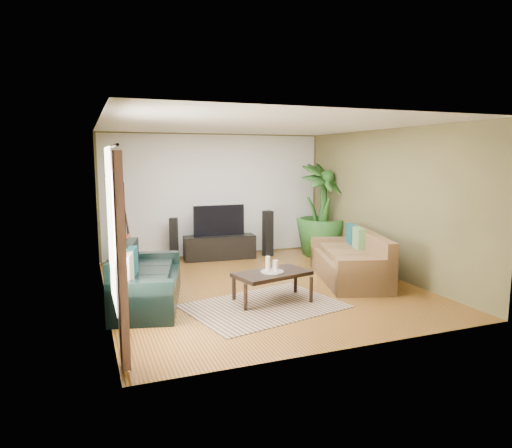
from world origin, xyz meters
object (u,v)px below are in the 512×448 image
tv_stand (220,247)px  side_table (125,280)px  television (219,220)px  speaker_right (268,234)px  sofa_right (349,257)px  potted_plant (322,210)px  speaker_left (174,240)px  pedestal (127,259)px  coffee_table (272,287)px  sofa_left (148,276)px  vase (126,244)px

tv_stand → side_table: bearing=-132.2°
tv_stand → side_table: (-2.15, -1.99, -0.00)m
television → side_table: bearing=-136.9°
speaker_right → sofa_right: bearing=-82.9°
speaker_right → potted_plant: bearing=-22.8°
speaker_left → side_table: 2.45m
sofa_right → pedestal: 4.41m
coffee_table → potted_plant: size_ratio=0.55×
sofa_left → potted_plant: size_ratio=0.98×
speaker_left → speaker_right: bearing=11.9°
television → speaker_right: size_ratio=1.11×
pedestal → vase: vase is taller
sofa_left → speaker_right: bearing=-36.2°
speaker_right → coffee_table: bearing=-118.1°
sofa_left → side_table: bearing=38.9°
television → vase: (-1.94, -0.01, -0.38)m
potted_plant → side_table: potted_plant is taller
tv_stand → speaker_left: (-0.96, 0.14, 0.21)m
tv_stand → side_table: size_ratio=3.05×
side_table → coffee_table: bearing=-29.3°
sofa_right → side_table: (-3.83, 0.49, -0.17)m
television → speaker_right: television is taller
sofa_left → speaker_right: 3.87m
speaker_left → potted_plant: bearing=8.4°
sofa_right → pedestal: size_ratio=6.85×
speaker_left → speaker_right: 2.06m
sofa_right → speaker_right: 2.46m
coffee_table → speaker_right: size_ratio=1.12×
television → pedestal: size_ratio=3.58×
speaker_left → pedestal: 1.04m
speaker_left → vase: (-0.99, -0.14, -0.01)m
side_table → potted_plant: bearing=19.5°
coffee_table → vase: vase is taller
vase → television: bearing=0.4°
potted_plant → vase: size_ratio=5.12×
speaker_left → vase: 0.99m
tv_stand → side_table: 2.93m
potted_plant → pedestal: 4.31m
tv_stand → sofa_right: bearing=-50.7°
vase → side_table: vase is taller
television → side_table: size_ratio=2.24×
speaker_left → tv_stand: bearing=10.0°
vase → speaker_right: bearing=-1.9°
potted_plant → sofa_right: bearing=-105.6°
sofa_right → speaker_left: 3.72m
speaker_right → pedestal: 3.06m
sofa_left → speaker_right: speaker_right is taller
side_table → sofa_right: bearing=-7.2°
coffee_table → speaker_left: speaker_left is taller
coffee_table → pedestal: (-1.85, 3.15, -0.07)m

